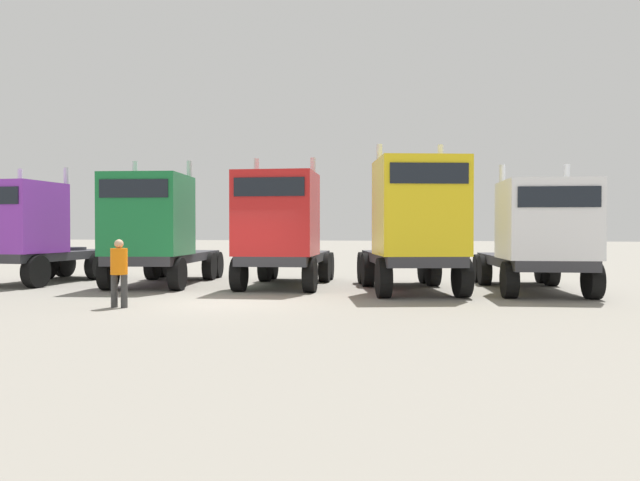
{
  "coord_description": "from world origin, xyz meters",
  "views": [
    {
      "loc": [
        5.95,
        -14.33,
        1.85
      ],
      "look_at": [
        1.37,
        4.67,
        1.54
      ],
      "focal_mm": 33.31,
      "sensor_mm": 36.0,
      "label": 1
    }
  ],
  "objects_px": {
    "semi_truck_green": "(155,230)",
    "visitor_in_hivis": "(119,268)",
    "semi_truck_purple": "(29,231)",
    "semi_truck_yellow": "(415,224)",
    "semi_truck_white": "(539,236)",
    "semi_truck_red": "(281,230)"
  },
  "relations": [
    {
      "from": "semi_truck_purple",
      "to": "visitor_in_hivis",
      "type": "height_order",
      "value": "semi_truck_purple"
    },
    {
      "from": "visitor_in_hivis",
      "to": "semi_truck_purple",
      "type": "bearing_deg",
      "value": -122.55
    },
    {
      "from": "semi_truck_red",
      "to": "visitor_in_hivis",
      "type": "relative_size",
      "value": 3.74
    },
    {
      "from": "visitor_in_hivis",
      "to": "semi_truck_red",
      "type": "bearing_deg",
      "value": 160.41
    },
    {
      "from": "semi_truck_red",
      "to": "visitor_in_hivis",
      "type": "xyz_separation_m",
      "value": [
        -2.38,
        -5.46,
        -0.94
      ]
    },
    {
      "from": "semi_truck_purple",
      "to": "semi_truck_green",
      "type": "height_order",
      "value": "semi_truck_green"
    },
    {
      "from": "semi_truck_white",
      "to": "visitor_in_hivis",
      "type": "bearing_deg",
      "value": -68.69
    },
    {
      "from": "semi_truck_green",
      "to": "visitor_in_hivis",
      "type": "xyz_separation_m",
      "value": [
        1.84,
        -5.05,
        -0.95
      ]
    },
    {
      "from": "semi_truck_yellow",
      "to": "semi_truck_white",
      "type": "xyz_separation_m",
      "value": [
        3.54,
        0.79,
        -0.34
      ]
    },
    {
      "from": "semi_truck_purple",
      "to": "visitor_in_hivis",
      "type": "distance_m",
      "value": 8.19
    },
    {
      "from": "semi_truck_green",
      "to": "semi_truck_red",
      "type": "relative_size",
      "value": 1.08
    },
    {
      "from": "semi_truck_red",
      "to": "visitor_in_hivis",
      "type": "distance_m",
      "value": 6.03
    },
    {
      "from": "semi_truck_purple",
      "to": "semi_truck_white",
      "type": "distance_m",
      "value": 16.81
    },
    {
      "from": "semi_truck_white",
      "to": "visitor_in_hivis",
      "type": "xyz_separation_m",
      "value": [
        -10.24,
        -5.65,
        -0.75
      ]
    },
    {
      "from": "semi_truck_yellow",
      "to": "semi_truck_white",
      "type": "relative_size",
      "value": 0.95
    },
    {
      "from": "semi_truck_purple",
      "to": "semi_truck_yellow",
      "type": "bearing_deg",
      "value": 89.3
    },
    {
      "from": "semi_truck_purple",
      "to": "semi_truck_white",
      "type": "height_order",
      "value": "semi_truck_purple"
    },
    {
      "from": "semi_truck_red",
      "to": "semi_truck_white",
      "type": "distance_m",
      "value": 7.87
    },
    {
      "from": "semi_truck_white",
      "to": "semi_truck_yellow",
      "type": "bearing_deg",
      "value": -85.0
    },
    {
      "from": "visitor_in_hivis",
      "to": "semi_truck_yellow",
      "type": "bearing_deg",
      "value": 129.94
    },
    {
      "from": "semi_truck_red",
      "to": "semi_truck_green",
      "type": "bearing_deg",
      "value": -90.43
    },
    {
      "from": "semi_truck_green",
      "to": "semi_truck_yellow",
      "type": "xyz_separation_m",
      "value": [
        8.54,
        -0.19,
        0.15
      ]
    }
  ]
}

